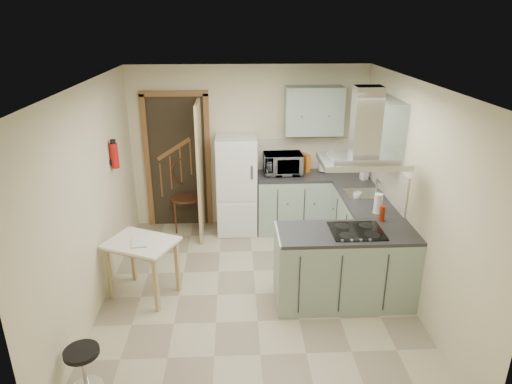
{
  "coord_description": "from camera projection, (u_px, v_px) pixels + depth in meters",
  "views": [
    {
      "loc": [
        -0.22,
        -4.71,
        3.14
      ],
      "look_at": [
        0.03,
        0.45,
        1.15
      ],
      "focal_mm": 32.0,
      "sensor_mm": 36.0,
      "label": 1
    }
  ],
  "objects": [
    {
      "name": "hob",
      "position": [
        357.0,
        231.0,
        5.09
      ],
      "size": [
        0.58,
        0.5,
        0.01
      ],
      "primitive_type": "cube",
      "color": "black",
      "rests_on": "peninsula"
    },
    {
      "name": "peninsula",
      "position": [
        345.0,
        267.0,
        5.25
      ],
      "size": [
        1.55,
        0.65,
        0.9
      ],
      "primitive_type": "cube",
      "color": "#9EB2A0",
      "rests_on": "floor"
    },
    {
      "name": "right_wall",
      "position": [
        414.0,
        195.0,
        5.16
      ],
      "size": [
        0.0,
        4.2,
        4.2
      ],
      "primitive_type": "plane",
      "rotation": [
        1.57,
        0.0,
        -1.57
      ],
      "color": "beige",
      "rests_on": "floor"
    },
    {
      "name": "left_wall",
      "position": [
        92.0,
        201.0,
        5.0
      ],
      "size": [
        0.0,
        4.2,
        4.2
      ],
      "primitive_type": "plane",
      "rotation": [
        1.57,
        0.0,
        1.57
      ],
      "color": "beige",
      "rests_on": "floor"
    },
    {
      "name": "floor",
      "position": [
        255.0,
        294.0,
        5.53
      ],
      "size": [
        4.2,
        4.2,
        0.0
      ],
      "primitive_type": "plane",
      "color": "#B8AF8F",
      "rests_on": "ground"
    },
    {
      "name": "wall_cabinet_right",
      "position": [
        381.0,
        126.0,
        5.73
      ],
      "size": [
        0.35,
        0.9,
        0.7
      ],
      "primitive_type": "cube",
      "color": "#9EB2A0",
      "rests_on": "right_wall"
    },
    {
      "name": "counter_back",
      "position": [
        292.0,
        202.0,
        7.08
      ],
      "size": [
        1.08,
        0.6,
        0.9
      ],
      "primitive_type": "cube",
      "color": "#9EB2A0",
      "rests_on": "floor"
    },
    {
      "name": "red_bottle",
      "position": [
        382.0,
        214.0,
        5.32
      ],
      "size": [
        0.08,
        0.08,
        0.19
      ],
      "primitive_type": "cylinder",
      "rotation": [
        0.0,
        0.0,
        0.34
      ],
      "color": "#9D270D",
      "rests_on": "peninsula"
    },
    {
      "name": "paper_towel",
      "position": [
        378.0,
        203.0,
        5.52
      ],
      "size": [
        0.12,
        0.12,
        0.26
      ],
      "primitive_type": "cylinder",
      "rotation": [
        0.0,
        0.0,
        -0.15
      ],
      "color": "white",
      "rests_on": "counter_right"
    },
    {
      "name": "counter_right",
      "position": [
        357.0,
        219.0,
        6.48
      ],
      "size": [
        0.6,
        1.95,
        0.9
      ],
      "primitive_type": "cube",
      "color": "#9EB2A0",
      "rests_on": "floor"
    },
    {
      "name": "splashback",
      "position": [
        310.0,
        153.0,
        7.1
      ],
      "size": [
        1.68,
        0.02,
        0.5
      ],
      "primitive_type": "cube",
      "color": "beige",
      "rests_on": "counter_back"
    },
    {
      "name": "stool",
      "position": [
        84.0,
        369.0,
        4.06
      ],
      "size": [
        0.37,
        0.37,
        0.42
      ],
      "primitive_type": "cylinder",
      "rotation": [
        0.0,
        0.0,
        0.2
      ],
      "color": "black",
      "rests_on": "floor"
    },
    {
      "name": "microwave",
      "position": [
        283.0,
        164.0,
        6.9
      ],
      "size": [
        0.58,
        0.4,
        0.32
      ],
      "primitive_type": "imported",
      "rotation": [
        0.0,
        0.0,
        0.03
      ],
      "color": "black",
      "rests_on": "counter_back"
    },
    {
      "name": "fire_extinguisher",
      "position": [
        114.0,
        156.0,
        5.75
      ],
      "size": [
        0.1,
        0.1,
        0.32
      ],
      "primitive_type": "cylinder",
      "color": "#B2140F",
      "rests_on": "left_wall"
    },
    {
      "name": "wall_cabinet_back",
      "position": [
        314.0,
        111.0,
        6.7
      ],
      "size": [
        0.85,
        0.35,
        0.7
      ],
      "primitive_type": "cube",
      "color": "#9EB2A0",
      "rests_on": "back_wall"
    },
    {
      "name": "soap_bottle",
      "position": [
        364.0,
        173.0,
        6.67
      ],
      "size": [
        0.12,
        0.12,
        0.21
      ],
      "primitive_type": "imported",
      "rotation": [
        0.0,
        0.0,
        0.32
      ],
      "color": "#B0AFBB",
      "rests_on": "counter_right"
    },
    {
      "name": "sink",
      "position": [
        363.0,
        194.0,
        6.16
      ],
      "size": [
        0.45,
        0.4,
        0.01
      ],
      "primitive_type": "cube",
      "color": "silver",
      "rests_on": "counter_right"
    },
    {
      "name": "ceiling",
      "position": [
        255.0,
        84.0,
        4.63
      ],
      "size": [
        4.2,
        4.2,
        0.0
      ],
      "primitive_type": "plane",
      "rotation": [
        3.14,
        0.0,
        0.0
      ],
      "color": "silver",
      "rests_on": "back_wall"
    },
    {
      "name": "extractor_hood",
      "position": [
        363.0,
        161.0,
        4.79
      ],
      "size": [
        0.9,
        0.55,
        0.1
      ],
      "primitive_type": "cube",
      "color": "silver",
      "rests_on": "ceiling"
    },
    {
      "name": "drop_leaf_table",
      "position": [
        144.0,
        269.0,
        5.39
      ],
      "size": [
        0.93,
        0.84,
        0.72
      ],
      "primitive_type": "cube",
      "rotation": [
        0.0,
        0.0,
        -0.43
      ],
      "color": "tan",
      "rests_on": "floor"
    },
    {
      "name": "doorway",
      "position": [
        178.0,
        162.0,
        7.03
      ],
      "size": [
        1.1,
        0.12,
        2.1
      ],
      "primitive_type": "cube",
      "color": "brown",
      "rests_on": "floor"
    },
    {
      "name": "book",
      "position": [
        131.0,
        240.0,
        5.18
      ],
      "size": [
        0.21,
        0.27,
        0.11
      ],
      "primitive_type": "imported",
      "rotation": [
        0.0,
        0.0,
        0.14
      ],
      "color": "brown",
      "rests_on": "drop_leaf_table"
    },
    {
      "name": "bentwood_chair",
      "position": [
        186.0,
        198.0,
        7.09
      ],
      "size": [
        0.52,
        0.52,
        1.01
      ],
      "primitive_type": "cube",
      "rotation": [
        0.0,
        0.0,
        0.18
      ],
      "color": "#51261B",
      "rests_on": "floor"
    },
    {
      "name": "back_wall",
      "position": [
        249.0,
        148.0,
        7.04
      ],
      "size": [
        3.6,
        0.0,
        3.6
      ],
      "primitive_type": "plane",
      "rotation": [
        1.57,
        0.0,
        0.0
      ],
      "color": "beige",
      "rests_on": "floor"
    },
    {
      "name": "kettle",
      "position": [
        324.0,
        164.0,
        7.01
      ],
      "size": [
        0.17,
        0.17,
        0.23
      ],
      "primitive_type": "cylinder",
      "rotation": [
        0.0,
        0.0,
        0.06
      ],
      "color": "silver",
      "rests_on": "counter_back"
    },
    {
      "name": "fridge",
      "position": [
        237.0,
        185.0,
        6.93
      ],
      "size": [
        0.6,
        0.6,
        1.5
      ],
      "primitive_type": "cube",
      "color": "white",
      "rests_on": "floor"
    },
    {
      "name": "cereal_box",
      "position": [
        305.0,
        162.0,
        7.04
      ],
      "size": [
        0.14,
        0.19,
        0.27
      ],
      "primitive_type": "cube",
      "rotation": [
        0.0,
        0.0,
        0.4
      ],
      "color": "orange",
      "rests_on": "counter_back"
    },
    {
      "name": "cup",
      "position": [
        357.0,
        195.0,
        5.99
      ],
      "size": [
        0.13,
        0.13,
        0.09
      ],
      "primitive_type": "imported",
      "rotation": [
        0.0,
        0.0,
        -0.17
      ],
      "color": "white",
      "rests_on": "counter_right"
    }
  ]
}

